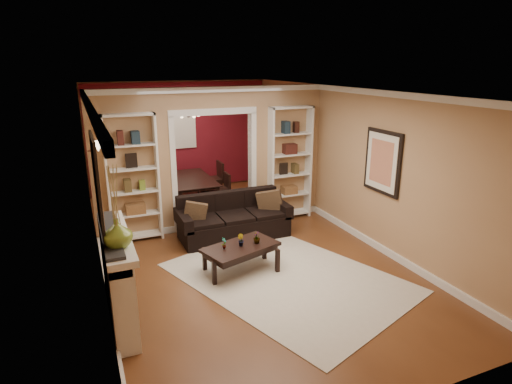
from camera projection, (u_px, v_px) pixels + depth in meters
name	position (u px, v px, depth m)	size (l,w,h in m)	color
floor	(236.00, 247.00, 7.54)	(8.00, 8.00, 0.00)	brown
ceiling	(234.00, 90.00, 6.75)	(8.00, 8.00, 0.00)	white
wall_back	(180.00, 136.00, 10.67)	(8.00, 8.00, 0.00)	tan
wall_front	(399.00, 281.00, 3.62)	(8.00, 8.00, 0.00)	tan
wall_left	(93.00, 188.00, 6.31)	(8.00, 8.00, 0.00)	tan
wall_right	(348.00, 161.00, 7.99)	(8.00, 8.00, 0.00)	tan
partition_wall	(214.00, 159.00, 8.21)	(4.50, 0.15, 2.70)	tan
red_back_panel	(180.00, 138.00, 10.65)	(4.44, 0.04, 2.64)	maroon
dining_window	(180.00, 129.00, 10.55)	(0.78, 0.03, 0.98)	#8CA5CC
area_rug	(287.00, 277.00, 6.46)	(2.44, 3.42, 0.01)	beige
sofa	(234.00, 217.00, 7.87)	(2.05, 0.89, 0.80)	black
pillow_left	(195.00, 213.00, 7.52)	(0.38, 0.11, 0.38)	brown
pillow_right	(270.00, 201.00, 8.05)	(0.46, 0.13, 0.46)	brown
coffee_table	(241.00, 259.00, 6.61)	(1.14, 0.62, 0.43)	black
plant_left	(224.00, 243.00, 6.42)	(0.09, 0.06, 0.18)	#336626
plant_center	(241.00, 240.00, 6.52)	(0.10, 0.08, 0.18)	#336626
plant_right	(257.00, 237.00, 6.62)	(0.11, 0.11, 0.19)	#336626
bookshelf_left	(133.00, 179.00, 7.54)	(0.90, 0.30, 2.30)	white
bookshelf_right	(289.00, 164.00, 8.69)	(0.90, 0.30, 2.30)	white
fireplace	(120.00, 278.00, 5.27)	(0.32, 1.70, 1.16)	white
vase	(117.00, 233.00, 4.68)	(0.32, 0.32, 0.34)	olive
mirror	(97.00, 184.00, 4.86)	(0.03, 0.95, 1.10)	silver
wall_sconce	(94.00, 149.00, 6.69)	(0.18, 0.18, 0.22)	#FFE0A5
framed_art	(382.00, 162.00, 7.03)	(0.04, 0.85, 1.05)	black
dining_table	(192.00, 191.00, 9.74)	(0.97, 1.75, 0.61)	black
dining_chair_nw	(170.00, 193.00, 9.24)	(0.41, 0.41, 0.83)	black
dining_chair_ne	(219.00, 189.00, 9.66)	(0.37, 0.37, 0.75)	black
dining_chair_sw	(165.00, 185.00, 9.76)	(0.44, 0.44, 0.89)	black
dining_chair_se	(211.00, 180.00, 10.17)	(0.44, 0.44, 0.89)	black
chandelier	(192.00, 115.00, 9.33)	(0.50, 0.50, 0.30)	#40231D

